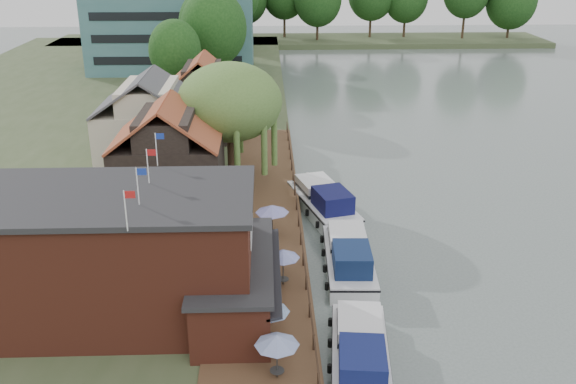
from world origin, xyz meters
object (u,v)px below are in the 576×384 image
object	(u,v)px
umbrella_4	(258,249)
cruiser_0	(361,348)
cottage_b	(150,121)
hotel_block	(172,30)
pub	(150,255)
umbrella_5	(272,221)
cottage_c	(203,97)
willow	(231,125)
umbrella_0	(277,356)
umbrella_3	(283,267)
umbrella_2	(260,295)
cottage_a	(169,156)
umbrella_1	(269,322)
cruiser_1	(349,253)
cruiser_2	(323,198)

from	to	relation	value
umbrella_4	cruiser_0	size ratio (longest dim) A/B	0.24
cottage_b	hotel_block	bearing A→B (deg)	94.97
pub	umbrella_5	distance (m)	11.84
umbrella_5	cruiser_0	xyz separation A→B (m)	(4.33, -13.59, -1.06)
cottage_c	willow	size ratio (longest dim) A/B	0.82
umbrella_0	umbrella_3	size ratio (longest dim) A/B	1.00
umbrella_2	cruiser_0	world-z (taller)	umbrella_2
cottage_a	umbrella_1	world-z (taller)	cottage_a
cottage_c	umbrella_5	xyz separation A→B (m)	(6.76, -24.58, -2.96)
umbrella_0	umbrella_1	size ratio (longest dim) A/B	1.00
pub	cottage_b	size ratio (longest dim) A/B	2.08
umbrella_5	pub	bearing A→B (deg)	-125.67
cottage_b	umbrella_5	distance (m)	19.16
pub	cruiser_0	size ratio (longest dim) A/B	1.98
cottage_a	cruiser_0	distance (m)	23.01
hotel_block	umbrella_1	distance (m)	75.80
willow	cottage_b	bearing A→B (deg)	146.31
umbrella_0	cottage_b	bearing A→B (deg)	109.13
cottage_c	cruiser_0	size ratio (longest dim) A/B	0.84
umbrella_5	cottage_b	bearing A→B (deg)	124.65
cottage_a	willow	bearing A→B (deg)	48.01
cottage_b	umbrella_2	world-z (taller)	cottage_b
umbrella_1	pub	bearing A→B (deg)	153.29
pub	umbrella_4	xyz separation A→B (m)	(5.80, 5.08, -2.36)
willow	cruiser_1	xyz separation A→B (m)	(8.31, -13.68, -4.93)
cottage_b	cruiser_0	bearing A→B (deg)	-62.64
cottage_c	cruiser_0	world-z (taller)	cottage_c
willow	umbrella_0	bearing A→B (deg)	-82.82
umbrella_4	cottage_a	bearing A→B (deg)	124.41
cruiser_0	umbrella_2	bearing A→B (deg)	150.67
cottage_b	umbrella_1	bearing A→B (deg)	-69.69
umbrella_5	cruiser_2	size ratio (longest dim) A/B	0.22
umbrella_4	umbrella_2	bearing A→B (deg)	-88.16
cottage_a	umbrella_3	bearing A→B (deg)	-55.97
hotel_block	umbrella_3	distance (m)	70.20
hotel_block	umbrella_4	distance (m)	67.53
pub	umbrella_3	world-z (taller)	pub
umbrella_1	cruiser_2	xyz separation A→B (m)	(4.46, 19.15, -0.97)
umbrella_1	umbrella_2	distance (m)	2.75
cruiser_0	cruiser_1	xyz separation A→B (m)	(0.71, 10.49, 0.05)
hotel_block	umbrella_3	xyz separation A→B (m)	(15.33, -68.34, -4.86)
cottage_c	umbrella_3	bearing A→B (deg)	-76.83
umbrella_3	umbrella_4	world-z (taller)	same
cottage_a	umbrella_2	distance (m)	17.29
cottage_a	willow	distance (m)	6.80
umbrella_3	umbrella_5	xyz separation A→B (m)	(-0.57, 6.76, 0.00)
cottage_c	willow	world-z (taller)	willow
umbrella_0	umbrella_2	xyz separation A→B (m)	(-0.81, 5.57, 0.00)
willow	cruiser_0	size ratio (longest dim) A/B	1.03
pub	umbrella_0	size ratio (longest dim) A/B	8.42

